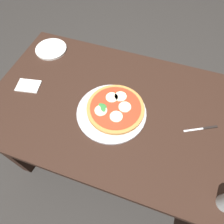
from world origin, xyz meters
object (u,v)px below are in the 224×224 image
object	(u,v)px
dining_table	(114,115)
napkin	(28,86)
plate_white	(51,49)
serving_tray	(112,112)
knife	(205,128)
pizza	(115,108)

from	to	relation	value
dining_table	napkin	bearing A→B (deg)	-175.85
dining_table	plate_white	xyz separation A→B (m)	(-0.53, 0.28, 0.11)
serving_tray	knife	world-z (taller)	serving_tray
plate_white	knife	distance (m)	1.04
pizza	plate_white	xyz separation A→B (m)	(-0.55, 0.31, -0.02)
dining_table	pizza	bearing A→B (deg)	-64.32
pizza	knife	size ratio (longest dim) A/B	1.89
serving_tray	dining_table	bearing A→B (deg)	93.28
dining_table	serving_tray	bearing A→B (deg)	-86.72
pizza	knife	world-z (taller)	pizza
serving_tray	knife	xyz separation A→B (m)	(0.47, 0.07, -0.00)
dining_table	plate_white	size ratio (longest dim) A/B	6.86
knife	serving_tray	bearing A→B (deg)	-171.97
plate_white	napkin	xyz separation A→B (m)	(0.02, -0.32, -0.00)
pizza	plate_white	world-z (taller)	pizza
dining_table	pizza	size ratio (longest dim) A/B	4.57
pizza	plate_white	distance (m)	0.63
pizza	plate_white	bearing A→B (deg)	150.54
serving_tray	knife	size ratio (longest dim) A/B	2.28
pizza	knife	distance (m)	0.46
serving_tray	pizza	world-z (taller)	pizza
knife	napkin	bearing A→B (deg)	-176.98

